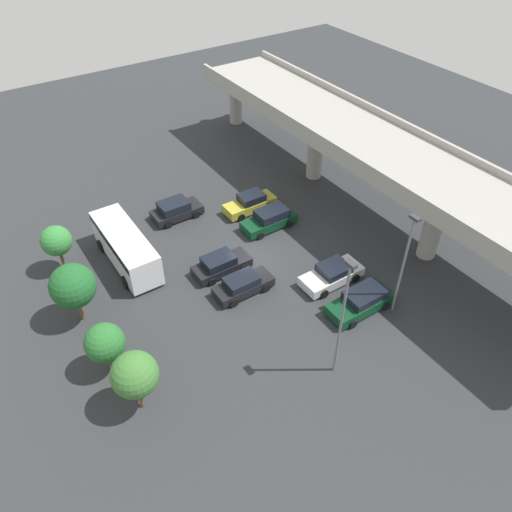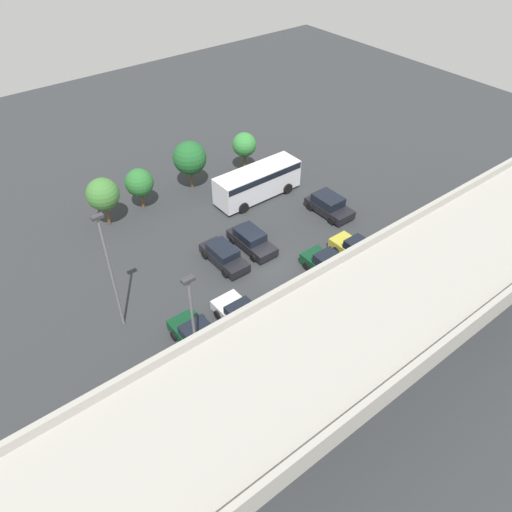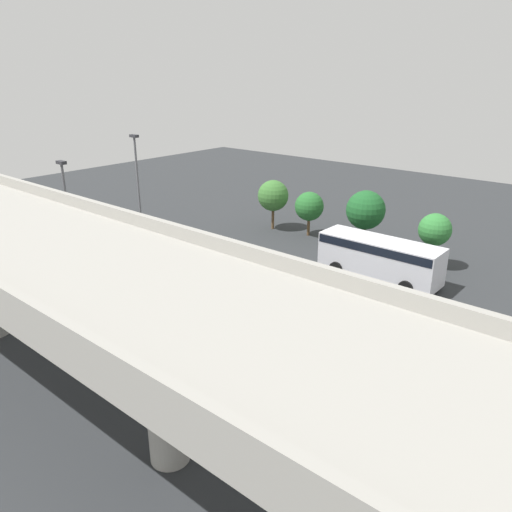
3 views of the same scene
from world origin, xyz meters
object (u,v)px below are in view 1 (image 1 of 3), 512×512
at_px(parked_car_2, 270,219).
at_px(tree_front_centre, 73,286).
at_px(parked_car_3, 221,264).
at_px(lamp_post_near_aisle, 343,313).
at_px(lamp_post_mid_lot, 405,259).
at_px(parked_car_1, 250,203).
at_px(tree_front_far_right, 135,375).
at_px(parked_car_6, 361,301).
at_px(shuttle_bus, 125,245).
at_px(tree_front_left, 56,241).
at_px(tree_front_right, 105,343).
at_px(parked_car_0, 176,210).
at_px(parked_car_4, 243,285).
at_px(parked_car_5, 332,274).

distance_m(parked_car_2, tree_front_centre, 16.90).
xyz_separation_m(parked_car_3, lamp_post_near_aisle, (11.76, 1.20, 4.44)).
relative_size(lamp_post_near_aisle, lamp_post_mid_lot, 1.10).
relative_size(parked_car_1, tree_front_far_right, 1.08).
distance_m(parked_car_6, shuttle_bus, 17.96).
bearing_deg(tree_front_left, tree_front_centre, -5.45).
xyz_separation_m(lamp_post_mid_lot, tree_front_far_right, (-2.51, -17.74, -1.71)).
xyz_separation_m(parked_car_2, parked_car_6, (11.37, -0.14, -0.04)).
bearing_deg(tree_front_right, parked_car_3, 111.76).
bearing_deg(parked_car_0, lamp_post_near_aisle, -87.52).
height_order(parked_car_6, tree_front_centre, tree_front_centre).
distance_m(parked_car_0, parked_car_6, 17.95).
bearing_deg(parked_car_3, shuttle_bus, 137.99).
distance_m(lamp_post_near_aisle, tree_front_far_right, 11.95).
distance_m(parked_car_2, tree_front_left, 16.78).
bearing_deg(tree_front_centre, lamp_post_mid_lot, 58.71).
xyz_separation_m(lamp_post_near_aisle, tree_front_left, (-18.53, -11.05, -2.34)).
bearing_deg(parked_car_2, parked_car_4, 41.57).
distance_m(lamp_post_near_aisle, tree_front_right, 14.05).
bearing_deg(parked_car_5, parked_car_6, 87.49).
bearing_deg(parked_car_1, parked_car_2, 90.11).
relative_size(parked_car_0, parked_car_3, 0.97).
height_order(parked_car_4, lamp_post_near_aisle, lamp_post_near_aisle).
distance_m(parked_car_1, tree_front_left, 16.29).
height_order(parked_car_1, tree_front_centre, tree_front_centre).
bearing_deg(lamp_post_near_aisle, parked_car_0, -177.52).
xyz_separation_m(parked_car_3, tree_front_left, (-6.77, -9.85, 2.10)).
relative_size(parked_car_2, lamp_post_mid_lot, 0.58).
bearing_deg(parked_car_3, lamp_post_mid_lot, -51.78).
bearing_deg(parked_car_5, lamp_post_mid_lot, 109.92).
relative_size(parked_car_4, tree_front_far_right, 1.01).
relative_size(parked_car_0, parked_car_2, 0.92).
xyz_separation_m(parked_car_6, tree_front_far_right, (-1.20, -15.93, 2.25)).
distance_m(parked_car_4, tree_front_right, 10.74).
bearing_deg(tree_front_left, parked_car_3, 55.50).
xyz_separation_m(parked_car_3, tree_front_right, (4.11, -10.29, 1.83)).
distance_m(parked_car_0, parked_car_2, 8.17).
bearing_deg(lamp_post_near_aisle, parked_car_1, 163.70).
height_order(parked_car_3, tree_front_centre, tree_front_centre).
relative_size(parked_car_6, tree_front_centre, 1.06).
xyz_separation_m(parked_car_5, tree_front_far_right, (2.09, -16.07, 2.30)).
bearing_deg(lamp_post_mid_lot, tree_front_left, -133.45).
height_order(shuttle_bus, lamp_post_near_aisle, lamp_post_near_aisle).
xyz_separation_m(parked_car_3, tree_front_far_right, (7.58, -9.79, 2.30)).
bearing_deg(parked_car_5, tree_front_left, -37.24).
relative_size(parked_car_1, tree_front_left, 1.19).
bearing_deg(tree_front_right, parked_car_6, 74.14).
bearing_deg(parked_car_6, tree_front_far_right, -4.30).
bearing_deg(tree_front_right, tree_front_left, 177.68).
relative_size(parked_car_4, shuttle_bus, 0.54).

